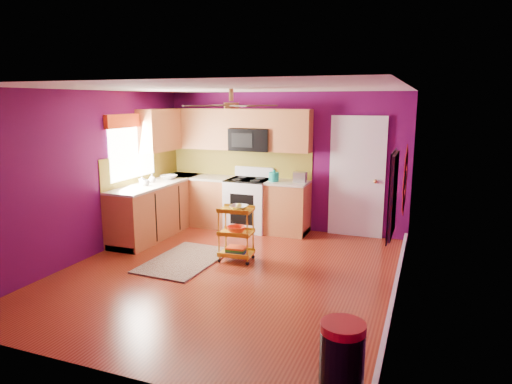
% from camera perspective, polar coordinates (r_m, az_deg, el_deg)
% --- Properties ---
extents(ground, '(5.00, 5.00, 0.00)m').
position_cam_1_polar(ground, '(6.41, -3.62, -10.15)').
color(ground, maroon).
rests_on(ground, ground).
extents(room_envelope, '(4.54, 5.04, 2.52)m').
position_cam_1_polar(room_envelope, '(5.99, -3.58, 4.50)').
color(room_envelope, '#530947').
rests_on(room_envelope, ground).
extents(lower_cabinets, '(2.81, 2.31, 0.94)m').
position_cam_1_polar(lower_cabinets, '(8.41, -6.87, -1.87)').
color(lower_cabinets, '#9B552A').
rests_on(lower_cabinets, ground).
extents(electric_range, '(0.76, 0.66, 1.13)m').
position_cam_1_polar(electric_range, '(8.38, -0.92, -1.48)').
color(electric_range, white).
rests_on(electric_range, ground).
extents(upper_cabinetry, '(2.80, 2.30, 1.26)m').
position_cam_1_polar(upper_cabinetry, '(8.47, -5.33, 7.61)').
color(upper_cabinetry, '#9B552A').
rests_on(upper_cabinetry, ground).
extents(left_window, '(0.08, 1.35, 1.08)m').
position_cam_1_polar(left_window, '(8.02, -15.23, 6.61)').
color(left_window, white).
rests_on(left_window, ground).
extents(panel_door, '(0.95, 0.11, 2.15)m').
position_cam_1_polar(panel_door, '(8.07, 12.50, 1.67)').
color(panel_door, white).
rests_on(panel_door, ground).
extents(right_wall_art, '(0.04, 2.74, 1.04)m').
position_cam_1_polar(right_wall_art, '(5.16, 17.61, 0.75)').
color(right_wall_art, black).
rests_on(right_wall_art, ground).
extents(ceiling_fan, '(1.01, 1.01, 0.26)m').
position_cam_1_polar(ceiling_fan, '(6.14, -3.10, 10.82)').
color(ceiling_fan, '#BF8C3F').
rests_on(ceiling_fan, ground).
extents(shag_rug, '(0.97, 1.52, 0.02)m').
position_cam_1_polar(shag_rug, '(6.95, -8.90, -8.41)').
color(shag_rug, black).
rests_on(shag_rug, ground).
extents(rolling_cart, '(0.52, 0.40, 0.88)m').
position_cam_1_polar(rolling_cart, '(6.76, -2.44, -4.93)').
color(rolling_cart, gold).
rests_on(rolling_cart, ground).
extents(trash_can, '(0.47, 0.47, 0.68)m').
position_cam_1_polar(trash_can, '(3.85, 10.66, -20.32)').
color(trash_can, black).
rests_on(trash_can, ground).
extents(teal_kettle, '(0.18, 0.18, 0.21)m').
position_cam_1_polar(teal_kettle, '(8.09, 2.25, 1.94)').
color(teal_kettle, '#139386').
rests_on(teal_kettle, lower_cabinets).
extents(toaster, '(0.22, 0.15, 0.18)m').
position_cam_1_polar(toaster, '(8.03, 5.53, 1.87)').
color(toaster, beige).
rests_on(toaster, lower_cabinets).
extents(soap_bottle_a, '(0.08, 0.08, 0.17)m').
position_cam_1_polar(soap_bottle_a, '(7.92, -14.04, 1.41)').
color(soap_bottle_a, '#EA3F72').
rests_on(soap_bottle_a, lower_cabinets).
extents(soap_bottle_b, '(0.12, 0.12, 0.15)m').
position_cam_1_polar(soap_bottle_b, '(8.18, -12.86, 1.71)').
color(soap_bottle_b, white).
rests_on(soap_bottle_b, lower_cabinets).
extents(counter_dish, '(0.28, 0.28, 0.07)m').
position_cam_1_polar(counter_dish, '(8.47, -10.87, 1.84)').
color(counter_dish, white).
rests_on(counter_dish, lower_cabinets).
extents(counter_cup, '(0.13, 0.13, 0.10)m').
position_cam_1_polar(counter_cup, '(7.87, -13.61, 1.12)').
color(counter_cup, white).
rests_on(counter_cup, lower_cabinets).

